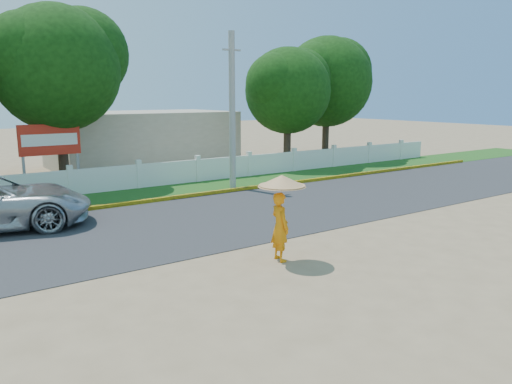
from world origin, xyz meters
The scene contains 10 objects.
ground centered at (0.00, 0.00, 0.00)m, with size 120.00×120.00×0.00m, color #9E8460.
road centered at (0.00, 4.50, 0.01)m, with size 60.00×7.00×0.02m, color #38383A.
grass_verge centered at (0.00, 9.75, 0.01)m, with size 60.00×3.50×0.03m, color #2D601E.
curb centered at (0.00, 8.05, 0.08)m, with size 40.00×0.18×0.16m, color yellow.
fence centered at (0.00, 11.20, 0.55)m, with size 40.00×0.10×1.10m, color silver.
building_near centered at (3.00, 18.00, 1.60)m, with size 10.00×6.00×3.20m, color #B7AD99.
utility_pole centered at (3.52, 8.87, 3.43)m, with size 0.28×0.28×6.87m, color #979794.
monk_with_parasol centered at (-0.89, -0.36, 1.43)m, with size 1.21×1.21×2.20m.
billboard centered at (-3.45, 12.30, 2.14)m, with size 2.50×0.13×2.95m.
tree_row centered at (-0.40, 13.99, 4.99)m, with size 34.99×7.18×8.59m.
Camera 1 is at (-8.39, -9.98, 4.14)m, focal length 35.00 mm.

